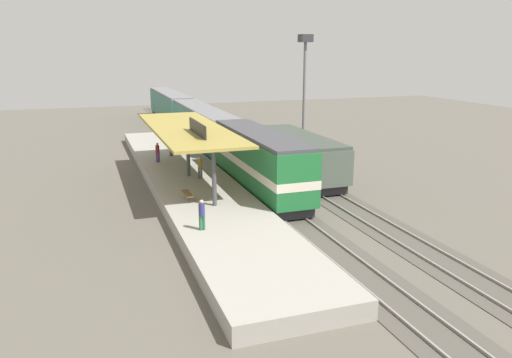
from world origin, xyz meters
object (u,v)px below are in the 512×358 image
at_px(freight_car, 301,156).
at_px(person_waiting, 202,213).
at_px(passenger_carriage_front, 203,128).
at_px(light_mast, 305,71).
at_px(locomotive, 260,162).
at_px(person_boarding, 158,151).
at_px(person_walking, 200,166).
at_px(passenger_carriage_rear, 170,107).
at_px(platform_bench, 187,194).

relative_size(freight_car, person_waiting, 7.02).
height_order(passenger_carriage_front, light_mast, light_mast).
distance_m(locomotive, light_mast, 13.71).
bearing_deg(person_boarding, person_walking, -71.35).
bearing_deg(freight_car, light_mast, 64.63).
bearing_deg(passenger_carriage_rear, person_waiting, -97.62).
xyz_separation_m(platform_bench, locomotive, (6.00, 2.94, 1.07)).
height_order(passenger_carriage_front, passenger_carriage_rear, same).
distance_m(freight_car, person_waiting, 15.81).
bearing_deg(freight_car, platform_bench, -151.55).
height_order(passenger_carriage_rear, light_mast, light_mast).
bearing_deg(light_mast, passenger_carriage_front, 132.71).
xyz_separation_m(platform_bench, passenger_carriage_front, (6.00, 20.94, 0.97)).
bearing_deg(passenger_carriage_front, platform_bench, -105.99).
xyz_separation_m(person_waiting, person_walking, (2.42, 11.00, 0.00)).
distance_m(platform_bench, passenger_carriage_front, 21.81).
relative_size(locomotive, person_waiting, 8.44).
xyz_separation_m(light_mast, person_walking, (-11.72, -7.17, -6.54)).
bearing_deg(freight_car, person_walking, -177.17).
bearing_deg(person_boarding, locomotive, -55.58).
height_order(person_waiting, person_walking, same).
relative_size(person_waiting, person_boarding, 1.00).
bearing_deg(locomotive, person_boarding, 124.42).
bearing_deg(person_waiting, passenger_carriage_rear, 82.38).
xyz_separation_m(locomotive, person_boarding, (-6.15, 8.98, -0.56)).
bearing_deg(passenger_carriage_rear, locomotive, -90.00).
distance_m(freight_car, person_walking, 8.53).
distance_m(passenger_carriage_rear, light_mast, 30.88).
height_order(passenger_carriage_front, person_walking, passenger_carriage_front).
bearing_deg(person_boarding, platform_bench, -89.28).
xyz_separation_m(platform_bench, passenger_carriage_rear, (6.00, 41.74, 0.97)).
xyz_separation_m(passenger_carriage_rear, person_boarding, (-6.15, -29.82, -0.46)).
relative_size(passenger_carriage_rear, freight_car, 1.67).
relative_size(person_waiting, person_walking, 1.00).
height_order(passenger_carriage_rear, person_walking, passenger_carriage_rear).
height_order(locomotive, person_waiting, locomotive).
distance_m(passenger_carriage_front, freight_car, 15.88).
height_order(passenger_carriage_front, freight_car, passenger_carriage_front).
relative_size(passenger_carriage_rear, light_mast, 1.71).
distance_m(platform_bench, person_boarding, 11.93).
relative_size(locomotive, freight_car, 1.20).
height_order(locomotive, person_walking, locomotive).
bearing_deg(platform_bench, passenger_carriage_front, 74.01).
distance_m(freight_car, person_boarding, 12.40).
distance_m(passenger_carriage_front, person_boarding, 10.93).
bearing_deg(person_waiting, freight_car, 46.23).
bearing_deg(passenger_carriage_front, person_waiting, -103.40).
bearing_deg(person_walking, light_mast, 31.45).
relative_size(light_mast, person_waiting, 6.84).
bearing_deg(person_waiting, light_mast, 52.11).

